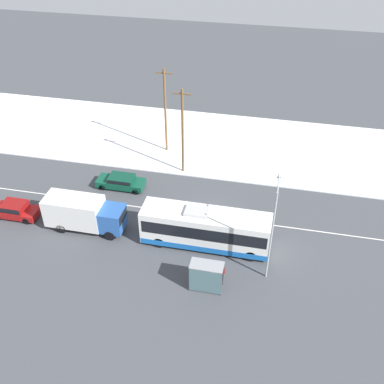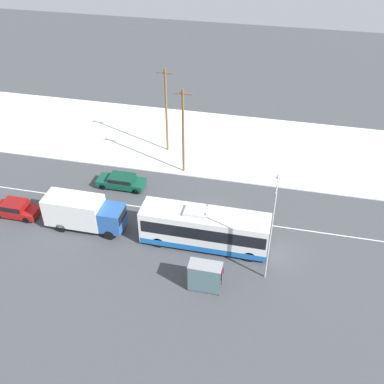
{
  "view_description": "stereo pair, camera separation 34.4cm",
  "coord_description": "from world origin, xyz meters",
  "px_view_note": "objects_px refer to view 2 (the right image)",
  "views": [
    {
      "loc": [
        5.0,
        -30.93,
        25.87
      ],
      "look_at": [
        -1.95,
        1.48,
        1.4
      ],
      "focal_mm": 42.0,
      "sensor_mm": 36.0,
      "label": 1
    },
    {
      "loc": [
        5.34,
        -30.86,
        25.87
      ],
      "look_at": [
        -1.95,
        1.48,
        1.4
      ],
      "focal_mm": 42.0,
      "sensor_mm": 36.0,
      "label": 2
    }
  ],
  "objects_px": {
    "bus_shelter": "(204,275)",
    "utility_pole_snowlot": "(166,110)",
    "box_truck": "(83,212)",
    "parked_car_near_truck": "(16,208)",
    "sedan_car": "(121,181)",
    "utility_pole_roadside": "(183,131)",
    "city_bus": "(205,229)",
    "pedestrian_at_stop": "(220,271)",
    "streetlamp": "(272,222)"
  },
  "relations": [
    {
      "from": "bus_shelter",
      "to": "streetlamp",
      "type": "height_order",
      "value": "streetlamp"
    },
    {
      "from": "bus_shelter",
      "to": "sedan_car",
      "type": "bearing_deg",
      "value": 133.23
    },
    {
      "from": "city_bus",
      "to": "bus_shelter",
      "type": "bearing_deg",
      "value": -78.9
    },
    {
      "from": "sedan_car",
      "to": "parked_car_near_truck",
      "type": "xyz_separation_m",
      "value": [
        -7.76,
        -6.22,
        0.06
      ]
    },
    {
      "from": "parked_car_near_truck",
      "to": "utility_pole_snowlot",
      "type": "bearing_deg",
      "value": 53.4
    },
    {
      "from": "sedan_car",
      "to": "parked_car_near_truck",
      "type": "distance_m",
      "value": 9.95
    },
    {
      "from": "streetlamp",
      "to": "utility_pole_snowlot",
      "type": "distance_m",
      "value": 20.17
    },
    {
      "from": "box_truck",
      "to": "utility_pole_roadside",
      "type": "bearing_deg",
      "value": 58.53
    },
    {
      "from": "parked_car_near_truck",
      "to": "utility_pole_roadside",
      "type": "distance_m",
      "value": 17.04
    },
    {
      "from": "box_truck",
      "to": "utility_pole_snowlot",
      "type": "relative_size",
      "value": 0.73
    },
    {
      "from": "box_truck",
      "to": "sedan_car",
      "type": "distance_m",
      "value": 6.56
    },
    {
      "from": "sedan_car",
      "to": "bus_shelter",
      "type": "relative_size",
      "value": 1.9
    },
    {
      "from": "pedestrian_at_stop",
      "to": "bus_shelter",
      "type": "bearing_deg",
      "value": -127.93
    },
    {
      "from": "city_bus",
      "to": "utility_pole_roadside",
      "type": "height_order",
      "value": "utility_pole_roadside"
    },
    {
      "from": "box_truck",
      "to": "sedan_car",
      "type": "xyz_separation_m",
      "value": [
        1.06,
        6.4,
        -0.95
      ]
    },
    {
      "from": "parked_car_near_truck",
      "to": "pedestrian_at_stop",
      "type": "bearing_deg",
      "value": -11.03
    },
    {
      "from": "parked_car_near_truck",
      "to": "pedestrian_at_stop",
      "type": "relative_size",
      "value": 2.37
    },
    {
      "from": "parked_car_near_truck",
      "to": "bus_shelter",
      "type": "relative_size",
      "value": 1.65
    },
    {
      "from": "parked_car_near_truck",
      "to": "streetlamp",
      "type": "xyz_separation_m",
      "value": [
        22.59,
        -2.1,
        4.27
      ]
    },
    {
      "from": "city_bus",
      "to": "streetlamp",
      "type": "relative_size",
      "value": 1.31
    },
    {
      "from": "pedestrian_at_stop",
      "to": "bus_shelter",
      "type": "distance_m",
      "value": 1.67
    },
    {
      "from": "sedan_car",
      "to": "pedestrian_at_stop",
      "type": "relative_size",
      "value": 2.73
    },
    {
      "from": "sedan_car",
      "to": "pedestrian_at_stop",
      "type": "distance_m",
      "value": 15.21
    },
    {
      "from": "box_truck",
      "to": "parked_car_near_truck",
      "type": "height_order",
      "value": "box_truck"
    },
    {
      "from": "box_truck",
      "to": "parked_car_near_truck",
      "type": "bearing_deg",
      "value": 178.48
    },
    {
      "from": "parked_car_near_truck",
      "to": "streetlamp",
      "type": "height_order",
      "value": "streetlamp"
    },
    {
      "from": "city_bus",
      "to": "sedan_car",
      "type": "relative_size",
      "value": 2.26
    },
    {
      "from": "utility_pole_roadside",
      "to": "sedan_car",
      "type": "bearing_deg",
      "value": -143.0
    },
    {
      "from": "city_bus",
      "to": "box_truck",
      "type": "bearing_deg",
      "value": -179.25
    },
    {
      "from": "bus_shelter",
      "to": "utility_pole_roadside",
      "type": "bearing_deg",
      "value": 109.01
    },
    {
      "from": "parked_car_near_truck",
      "to": "pedestrian_at_stop",
      "type": "xyz_separation_m",
      "value": [
        19.25,
        -3.75,
        0.27
      ]
    },
    {
      "from": "city_bus",
      "to": "box_truck",
      "type": "xyz_separation_m",
      "value": [
        -10.62,
        -0.14,
        -0.03
      ]
    },
    {
      "from": "box_truck",
      "to": "utility_pole_snowlot",
      "type": "height_order",
      "value": "utility_pole_snowlot"
    },
    {
      "from": "parked_car_near_truck",
      "to": "bus_shelter",
      "type": "height_order",
      "value": "bus_shelter"
    },
    {
      "from": "city_bus",
      "to": "streetlamp",
      "type": "xyz_separation_m",
      "value": [
        5.27,
        -2.07,
        3.35
      ]
    },
    {
      "from": "bus_shelter",
      "to": "utility_pole_snowlot",
      "type": "bearing_deg",
      "value": 112.81
    },
    {
      "from": "pedestrian_at_stop",
      "to": "utility_pole_roadside",
      "type": "relative_size",
      "value": 0.19
    },
    {
      "from": "bus_shelter",
      "to": "streetlamp",
      "type": "xyz_separation_m",
      "value": [
        4.3,
        2.87,
        3.4
      ]
    },
    {
      "from": "city_bus",
      "to": "utility_pole_roadside",
      "type": "relative_size",
      "value": 1.16
    },
    {
      "from": "pedestrian_at_stop",
      "to": "utility_pole_roadside",
      "type": "bearing_deg",
      "value": 113.9
    },
    {
      "from": "parked_car_near_truck",
      "to": "utility_pole_snowlot",
      "type": "height_order",
      "value": "utility_pole_snowlot"
    },
    {
      "from": "sedan_car",
      "to": "city_bus",
      "type": "bearing_deg",
      "value": 146.78
    },
    {
      "from": "utility_pole_roadside",
      "to": "city_bus",
      "type": "bearing_deg",
      "value": -67.41
    },
    {
      "from": "city_bus",
      "to": "parked_car_near_truck",
      "type": "distance_m",
      "value": 17.35
    },
    {
      "from": "box_truck",
      "to": "pedestrian_at_stop",
      "type": "distance_m",
      "value": 13.06
    },
    {
      "from": "sedan_car",
      "to": "bus_shelter",
      "type": "bearing_deg",
      "value": 133.23
    },
    {
      "from": "parked_car_near_truck",
      "to": "utility_pole_snowlot",
      "type": "xyz_separation_m",
      "value": [
        10.34,
        13.92,
        4.12
      ]
    },
    {
      "from": "city_bus",
      "to": "pedestrian_at_stop",
      "type": "height_order",
      "value": "city_bus"
    },
    {
      "from": "parked_car_near_truck",
      "to": "streetlamp",
      "type": "distance_m",
      "value": 23.09
    },
    {
      "from": "sedan_car",
      "to": "box_truck",
      "type": "bearing_deg",
      "value": 80.56
    }
  ]
}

